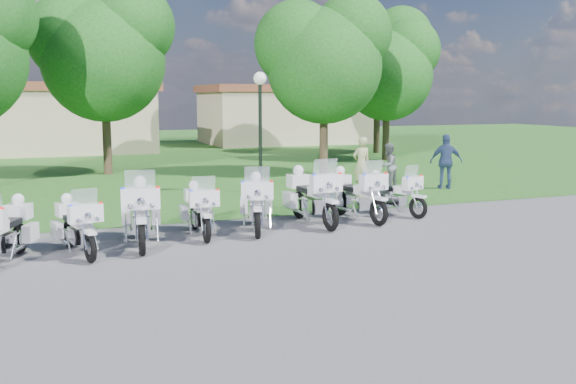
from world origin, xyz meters
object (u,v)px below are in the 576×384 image
object	(u,v)px
motorcycle_2	(141,212)
bystander_c	(446,162)
motorcycle_3	(199,209)
bystander_b	(388,166)
bystander_a	(361,164)
motorcycle_7	(393,193)
motorcycle_6	(356,193)
lamp_post	(260,102)
motorcycle_0	(5,230)
motorcycle_4	(257,202)
motorcycle_5	(311,195)
motorcycle_1	(77,225)

from	to	relation	value
motorcycle_2	bystander_c	xyz separation A→B (m)	(11.49, 4.92, 0.24)
motorcycle_3	bystander_c	distance (m)	11.00
bystander_b	bystander_c	size ratio (longest dim) A/B	0.83
motorcycle_3	bystander_b	size ratio (longest dim) A/B	1.37
motorcycle_2	bystander_a	world-z (taller)	bystander_a
motorcycle_7	bystander_b	distance (m)	5.18
motorcycle_7	motorcycle_6	bearing A→B (deg)	-5.65
lamp_post	bystander_a	bearing A→B (deg)	-10.91
motorcycle_0	bystander_a	distance (m)	12.94
motorcycle_2	bystander_a	size ratio (longest dim) A/B	1.40
motorcycle_4	motorcycle_5	xyz separation A→B (m)	(1.58, 0.25, 0.04)
motorcycle_3	lamp_post	world-z (taller)	lamp_post
motorcycle_7	motorcycle_0	bearing A→B (deg)	-7.71
bystander_b	motorcycle_0	bearing A→B (deg)	-3.95
motorcycle_5	bystander_c	xyz separation A→B (m)	(7.02, 4.10, 0.24)
bystander_a	motorcycle_5	bearing A→B (deg)	48.90
motorcycle_2	motorcycle_4	xyz separation A→B (m)	(2.89, 0.57, -0.04)
motorcycle_3	motorcycle_4	xyz separation A→B (m)	(1.47, 0.08, 0.07)
motorcycle_0	motorcycle_2	bearing A→B (deg)	-146.60
motorcycle_6	bystander_a	size ratio (longest dim) A/B	1.32
motorcycle_0	motorcycle_4	size ratio (longest dim) A/B	0.92
motorcycle_1	motorcycle_3	xyz separation A→B (m)	(2.82, 0.90, 0.01)
motorcycle_7	lamp_post	size ratio (longest dim) A/B	0.51
motorcycle_5	lamp_post	size ratio (longest dim) A/B	0.64
motorcycle_3	motorcycle_7	world-z (taller)	motorcycle_3
motorcycle_3	bystander_a	size ratio (longest dim) A/B	1.19
motorcycle_0	motorcycle_7	distance (m)	10.07
motorcycle_3	bystander_b	xyz separation A→B (m)	(8.19, 5.28, 0.18)
motorcycle_1	bystander_c	bearing A→B (deg)	-169.80
motorcycle_2	motorcycle_6	size ratio (longest dim) A/B	1.06
motorcycle_6	bystander_c	bearing A→B (deg)	-152.31
motorcycle_1	bystander_c	world-z (taller)	bystander_c
motorcycle_7	lamp_post	distance (m)	6.14
motorcycle_2	bystander_c	bearing A→B (deg)	-148.66
motorcycle_5	bystander_b	world-z (taller)	motorcycle_5
motorcycle_0	lamp_post	xyz separation A→B (m)	(7.75, 7.03, 2.45)
motorcycle_1	motorcycle_7	world-z (taller)	motorcycle_1
lamp_post	motorcycle_3	bearing A→B (deg)	-121.13
motorcycle_2	motorcycle_5	bearing A→B (deg)	-161.48
motorcycle_3	bystander_c	size ratio (longest dim) A/B	1.14
lamp_post	bystander_a	distance (m)	4.18
motorcycle_2	lamp_post	world-z (taller)	lamp_post
bystander_c	motorcycle_7	bearing A→B (deg)	62.27
motorcycle_3	bystander_a	world-z (taller)	bystander_a
lamp_post	bystander_a	size ratio (longest dim) A/B	2.19
motorcycle_2	motorcycle_3	size ratio (longest dim) A/B	1.17
lamp_post	bystander_b	world-z (taller)	lamp_post
motorcycle_1	bystander_b	xyz separation A→B (m)	(11.01, 6.17, 0.20)
motorcycle_6	motorcycle_0	bearing A→B (deg)	2.81
bystander_b	motorcycle_5	bearing A→B (deg)	12.58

